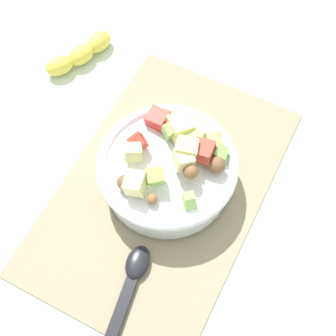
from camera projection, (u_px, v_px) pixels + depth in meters
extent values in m
plane|color=silver|center=(163.00, 190.00, 0.87)|extent=(2.40, 2.40, 0.00)
cube|color=gray|center=(163.00, 189.00, 0.87)|extent=(0.50, 0.32, 0.01)
cylinder|color=white|center=(168.00, 173.00, 0.85)|extent=(0.21, 0.21, 0.06)
torus|color=white|center=(168.00, 165.00, 0.82)|extent=(0.23, 0.23, 0.02)
cube|color=red|center=(158.00, 119.00, 0.85)|extent=(0.03, 0.04, 0.03)
cube|color=#BC3828|center=(138.00, 143.00, 0.82)|extent=(0.04, 0.04, 0.03)
cube|color=#93C160|center=(170.00, 130.00, 0.83)|extent=(0.03, 0.03, 0.03)
cube|color=#93C160|center=(219.00, 153.00, 0.82)|extent=(0.03, 0.03, 0.04)
sphere|color=brown|center=(217.00, 165.00, 0.80)|extent=(0.05, 0.04, 0.04)
cube|color=#8CB74C|center=(154.00, 175.00, 0.78)|extent=(0.04, 0.04, 0.02)
cube|color=#BC3828|center=(203.00, 151.00, 0.80)|extent=(0.04, 0.04, 0.03)
cube|color=#E5D684|center=(181.00, 127.00, 0.83)|extent=(0.06, 0.05, 0.04)
sphere|color=brown|center=(125.00, 182.00, 0.79)|extent=(0.03, 0.03, 0.03)
sphere|color=brown|center=(152.00, 199.00, 0.78)|extent=(0.02, 0.02, 0.02)
cube|color=beige|center=(184.00, 159.00, 0.79)|extent=(0.04, 0.04, 0.03)
cube|color=#E5D684|center=(211.00, 143.00, 0.83)|extent=(0.05, 0.05, 0.05)
sphere|color=brown|center=(190.00, 171.00, 0.78)|extent=(0.04, 0.04, 0.03)
cube|color=beige|center=(134.00, 150.00, 0.81)|extent=(0.04, 0.04, 0.03)
cube|color=#9EC656|center=(194.00, 141.00, 0.82)|extent=(0.03, 0.04, 0.03)
cube|color=#93C160|center=(189.00, 200.00, 0.78)|extent=(0.03, 0.03, 0.03)
cube|color=#E5D684|center=(186.00, 149.00, 0.79)|extent=(0.04, 0.04, 0.04)
cube|color=beige|center=(136.00, 183.00, 0.78)|extent=(0.04, 0.04, 0.03)
ellipsoid|color=black|center=(138.00, 262.00, 0.80)|extent=(0.06, 0.04, 0.01)
cube|color=black|center=(115.00, 326.00, 0.76)|extent=(0.17, 0.04, 0.01)
ellipsoid|color=yellow|center=(59.00, 66.00, 0.97)|extent=(0.07, 0.06, 0.04)
ellipsoid|color=yellow|center=(81.00, 55.00, 0.99)|extent=(0.06, 0.05, 0.04)
ellipsoid|color=yellow|center=(99.00, 42.00, 1.00)|extent=(0.06, 0.05, 0.04)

